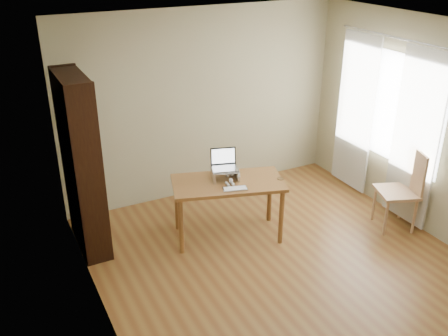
# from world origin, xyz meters

# --- Properties ---
(room) EXTENTS (4.04, 4.54, 2.64)m
(room) POSITION_xyz_m (0.03, 0.01, 1.30)
(room) COLOR brown
(room) RESTS_ON ground
(bookshelf) EXTENTS (0.30, 0.90, 2.10)m
(bookshelf) POSITION_xyz_m (-1.83, 1.55, 1.05)
(bookshelf) COLOR black
(bookshelf) RESTS_ON ground
(curtains) EXTENTS (0.03, 1.90, 2.25)m
(curtains) POSITION_xyz_m (1.92, 0.80, 1.17)
(curtains) COLOR white
(curtains) RESTS_ON ground
(desk) EXTENTS (1.45, 1.01, 0.75)m
(desk) POSITION_xyz_m (-0.28, 0.96, 0.64)
(desk) COLOR brown
(desk) RESTS_ON ground
(laptop_stand) EXTENTS (0.32, 0.25, 0.13)m
(laptop_stand) POSITION_xyz_m (-0.28, 1.04, 0.83)
(laptop_stand) COLOR #BBBDC0
(laptop_stand) RESTS_ON desk
(laptop) EXTENTS (0.36, 0.34, 0.22)m
(laptop) POSITION_xyz_m (-0.28, 1.10, 0.94)
(laptop) COLOR #BBBDC0
(laptop) RESTS_ON laptop_stand
(keyboard) EXTENTS (0.30, 0.20, 0.02)m
(keyboard) POSITION_xyz_m (-0.30, 0.74, 0.76)
(keyboard) COLOR #BBBDC0
(keyboard) RESTS_ON desk
(coaster) EXTENTS (0.09, 0.09, 0.01)m
(coaster) POSITION_xyz_m (0.32, 0.75, 0.75)
(coaster) COLOR brown
(coaster) RESTS_ON desk
(cat) EXTENTS (0.25, 0.49, 0.16)m
(cat) POSITION_xyz_m (-0.28, 1.08, 0.82)
(cat) COLOR #3E3831
(cat) RESTS_ON desk
(chair) EXTENTS (0.59, 0.59, 1.04)m
(chair) POSITION_xyz_m (1.78, 0.20, 0.57)
(chair) COLOR tan
(chair) RESTS_ON ground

